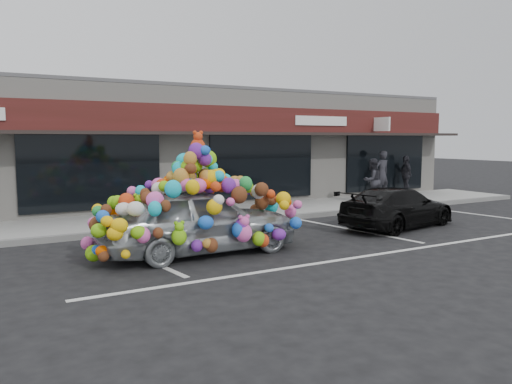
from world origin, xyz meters
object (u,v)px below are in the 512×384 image
pedestrian_a (382,174)px  pedestrian_b (372,180)px  pedestrian_c (406,175)px  black_sedan (397,207)px  toy_car (199,212)px

pedestrian_a → pedestrian_b: size_ratio=1.14×
pedestrian_c → pedestrian_b: bearing=-44.1°
pedestrian_b → pedestrian_a: bearing=-146.4°
black_sedan → pedestrian_a: (4.10, 4.95, 0.50)m
black_sedan → pedestrian_a: bearing=-51.2°
black_sedan → pedestrian_c: bearing=-59.2°
black_sedan → pedestrian_b: bearing=-44.8°
toy_car → pedestrian_a: bearing=-63.8°
pedestrian_b → toy_car: bearing=21.2°
toy_car → black_sedan: bearing=-88.7°
pedestrian_a → pedestrian_b: bearing=35.2°
pedestrian_c → black_sedan: bearing=-25.8°
black_sedan → pedestrian_b: size_ratio=2.44×
toy_car → pedestrian_c: (11.66, 5.31, 0.06)m
toy_car → pedestrian_b: 9.33m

